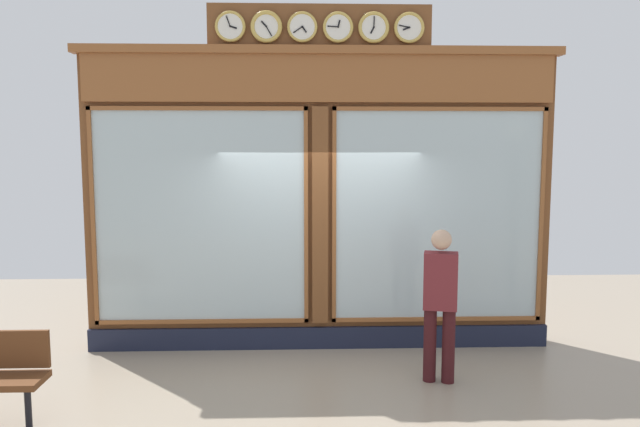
{
  "coord_description": "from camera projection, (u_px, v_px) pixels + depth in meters",
  "views": [
    {
      "loc": [
        0.26,
        7.53,
        2.59
      ],
      "look_at": [
        0.0,
        0.0,
        1.74
      ],
      "focal_mm": 34.03,
      "sensor_mm": 36.0,
      "label": 1
    }
  ],
  "objects": [
    {
      "name": "shop_facade",
      "position": [
        320.0,
        197.0,
        7.69
      ],
      "size": [
        5.97,
        0.42,
        4.29
      ],
      "color": "brown",
      "rests_on": "ground_plane"
    },
    {
      "name": "pedestrian",
      "position": [
        440.0,
        299.0,
        6.57
      ],
      "size": [
        0.4,
        0.3,
        1.69
      ],
      "color": "#3A1316",
      "rests_on": "ground_plane"
    }
  ]
}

